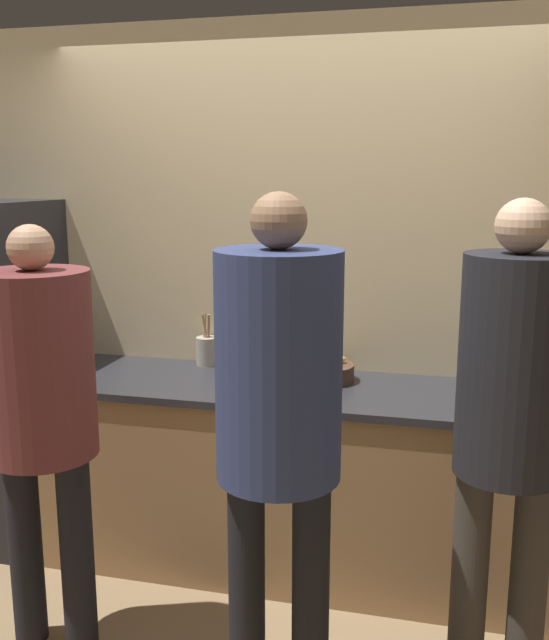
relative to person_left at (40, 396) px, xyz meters
name	(u,v)px	position (x,y,z in m)	size (l,w,h in m)	color
ground_plane	(266,607)	(0.77, 0.44, -1.05)	(14.00, 14.00, 0.00)	#8C704C
wall_back	(302,290)	(0.77, 1.16, 0.25)	(5.20, 0.06, 2.60)	#D6BC8C
counter	(286,475)	(0.77, 0.82, -0.59)	(2.45, 0.70, 0.91)	#9E754C
person_left	(40,396)	(0.00, 0.00, 0.00)	(0.42, 0.42, 1.69)	black
person_center	(279,403)	(0.96, -0.11, 0.08)	(0.42, 0.42, 1.82)	black
person_right	(510,411)	(1.70, 0.12, 0.04)	(0.36, 0.36, 1.80)	#38332D
fruit_bowl	(325,372)	(0.93, 0.92, -0.09)	(0.28, 0.28, 0.12)	#4C3323
utensil_crock	(207,350)	(0.29, 1.06, -0.06)	(0.11, 0.11, 0.27)	#ADA393
bottle_amber	(491,373)	(1.68, 0.88, -0.04)	(0.05, 0.05, 0.25)	brown
cup_blue	(498,379)	(1.72, 0.97, -0.09)	(0.09, 0.09, 0.10)	#335184
cup_red	(260,380)	(0.67, 0.72, -0.10)	(0.07, 0.07, 0.08)	#A33D33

